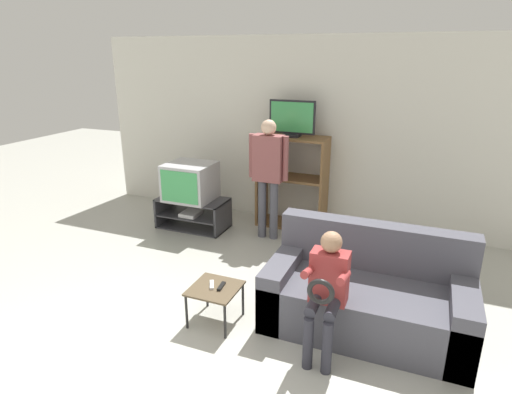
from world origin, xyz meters
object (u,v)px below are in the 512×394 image
tv_stand (193,213)px  person_seated_child (327,286)px  television_flat (292,119)px  snack_table (215,292)px  television_main (190,181)px  media_shelf (292,181)px  remote_control_white (212,285)px  person_standing_adult (268,168)px  remote_control_black (221,286)px  couch (367,296)px

tv_stand → person_seated_child: 3.09m
television_flat → snack_table: 2.76m
television_main → snack_table: (1.35, -1.89, -0.37)m
television_main → media_shelf: (1.28, 0.61, -0.02)m
television_main → remote_control_white: size_ratio=4.41×
remote_control_white → person_seated_child: (1.06, -0.07, 0.26)m
tv_stand → snack_table: 2.33m
snack_table → remote_control_white: (-0.04, 0.02, 0.05)m
person_standing_adult → person_seated_child: bearing=-58.2°
media_shelf → remote_control_white: (0.03, -2.48, -0.29)m
snack_table → person_seated_child: (1.02, -0.05, 0.31)m
tv_stand → remote_control_white: size_ratio=6.78×
media_shelf → remote_control_black: size_ratio=8.96×
media_shelf → snack_table: bearing=-88.4°
media_shelf → person_seated_child: 2.77m
television_main → tv_stand: bearing=44.9°
media_shelf → person_seated_child: (1.10, -2.55, -0.03)m
tv_stand → television_main: 0.47m
television_main → couch: 3.02m
television_flat → television_main: bearing=-154.7°
television_flat → media_shelf: bearing=39.8°
couch → person_seated_child: (-0.26, -0.51, 0.33)m
snack_table → remote_control_black: (0.05, 0.03, 0.05)m
television_flat → person_standing_adult: 0.77m
snack_table → person_standing_adult: bearing=96.7°
remote_control_black → person_seated_child: size_ratio=0.14×
person_standing_adult → snack_table: bearing=-83.3°
remote_control_black → media_shelf: bearing=86.6°
remote_control_black → tv_stand: bearing=120.2°
tv_stand → remote_control_white: (1.30, -1.88, 0.16)m
television_main → remote_control_black: 2.35m
remote_control_black → person_standing_adult: size_ratio=0.09×
television_flat → couch: television_flat is taller
television_flat → tv_stand: bearing=-155.0°
couch → media_shelf: bearing=123.7°
snack_table → remote_control_white: remote_control_white is taller
tv_stand → couch: bearing=-28.8°
remote_control_black → remote_control_white: (-0.09, -0.01, 0.00)m
snack_table → couch: 1.37m
snack_table → person_seated_child: person_seated_child is taller
remote_control_white → couch: 1.40m
television_main → remote_control_black: size_ratio=4.41×
person_seated_child → tv_stand: bearing=140.4°
television_flat → person_seated_child: 2.91m
television_flat → couch: (1.38, -2.03, -1.22)m
couch → person_seated_child: bearing=-117.2°
couch → person_standing_adult: (-1.52, 1.51, 0.66)m
tv_stand → person_seated_child: person_seated_child is taller
snack_table → remote_control_black: remote_control_black is taller
tv_stand → television_flat: size_ratio=1.55×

